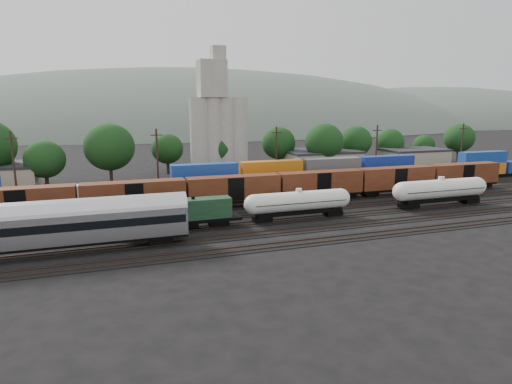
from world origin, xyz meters
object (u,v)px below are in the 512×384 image
object	(u,v)px
tank_car_a	(299,202)
passenger_coach	(68,222)
green_locomotive	(171,213)
orange_locomotive	(228,188)
grain_silo	(218,128)

from	to	relation	value
tank_car_a	passenger_coach	distance (m)	30.45
green_locomotive	orange_locomotive	size ratio (longest dim) A/B	1.02
green_locomotive	passenger_coach	bearing A→B (deg)	-157.20
passenger_coach	orange_locomotive	world-z (taller)	passenger_coach
green_locomotive	orange_locomotive	distance (m)	18.99
orange_locomotive	grain_silo	size ratio (longest dim) A/B	0.57
passenger_coach	grain_silo	size ratio (longest dim) A/B	0.90
green_locomotive	orange_locomotive	world-z (taller)	green_locomotive
tank_car_a	grain_silo	world-z (taller)	grain_silo
green_locomotive	grain_silo	bearing A→B (deg)	68.04
green_locomotive	tank_car_a	size ratio (longest dim) A/B	1.02
green_locomotive	orange_locomotive	xyz separation A→B (m)	(11.65, 15.00, -0.16)
passenger_coach	tank_car_a	bearing A→B (deg)	9.46
passenger_coach	grain_silo	distance (m)	54.61
tank_car_a	grain_silo	distance (m)	41.94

